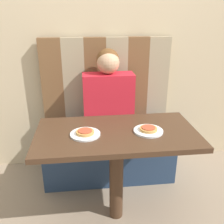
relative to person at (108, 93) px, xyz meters
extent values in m
plane|color=gray|center=(0.00, -0.55, -0.81)|extent=(12.00, 12.00, 0.00)
cube|color=#C6B28E|center=(0.00, 0.28, 0.49)|extent=(7.00, 0.05, 2.60)
cube|color=navy|center=(0.00, 0.00, -0.58)|extent=(1.16, 0.46, 0.48)
cube|color=brown|center=(-0.48, 0.20, 0.05)|extent=(0.19, 0.06, 0.78)
cube|color=tan|center=(-0.29, 0.20, 0.05)|extent=(0.19, 0.06, 0.78)
cube|color=brown|center=(-0.10, 0.20, 0.05)|extent=(0.19, 0.06, 0.78)
cube|color=tan|center=(0.10, 0.20, 0.05)|extent=(0.19, 0.06, 0.78)
cube|color=brown|center=(0.29, 0.20, 0.05)|extent=(0.19, 0.06, 0.78)
cube|color=tan|center=(0.48, 0.20, 0.05)|extent=(0.19, 0.06, 0.78)
cube|color=#422B1C|center=(0.00, -0.55, -0.12)|extent=(1.08, 0.57, 0.03)
cylinder|color=#422B1C|center=(0.00, -0.55, -0.47)|extent=(0.10, 0.10, 0.68)
cube|color=red|center=(0.00, 0.00, -0.09)|extent=(0.43, 0.18, 0.50)
sphere|color=tan|center=(0.00, 0.00, 0.26)|extent=(0.19, 0.19, 0.19)
sphere|color=brown|center=(0.00, 0.02, 0.27)|extent=(0.19, 0.19, 0.19)
cylinder|color=white|center=(-0.21, -0.57, -0.09)|extent=(0.20, 0.20, 0.01)
cylinder|color=white|center=(0.21, -0.57, -0.09)|extent=(0.20, 0.20, 0.01)
cylinder|color=#C68E47|center=(-0.21, -0.57, -0.08)|extent=(0.12, 0.12, 0.02)
cylinder|color=#AD472D|center=(-0.21, -0.57, -0.07)|extent=(0.09, 0.09, 0.01)
cylinder|color=#C68E47|center=(0.21, -0.57, -0.08)|extent=(0.12, 0.12, 0.02)
cylinder|color=#AD472D|center=(0.21, -0.57, -0.07)|extent=(0.09, 0.09, 0.01)
camera|label=1|loc=(-0.20, -2.03, 0.64)|focal=40.00mm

